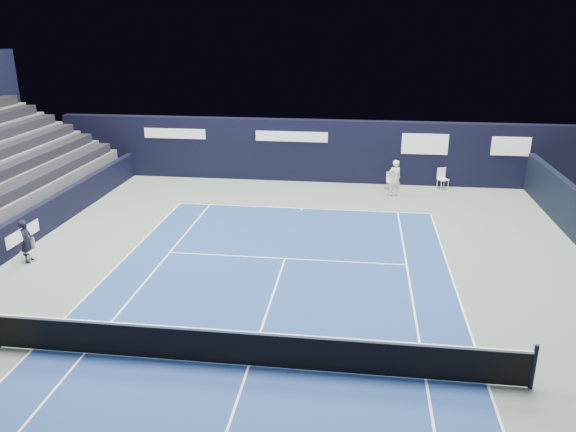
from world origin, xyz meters
The scene contains 11 objects.
ground centered at (0.00, 2.00, 0.00)m, with size 48.00×48.00×0.00m, color #596A60.
court_surface centered at (0.00, 0.00, 0.00)m, with size 10.97×23.77×0.01m, color navy.
folding_chair_back_a centered at (3.91, 15.51, 0.55)m, with size 0.39×0.41×0.82m.
folding_chair_back_b centered at (6.41, 15.85, 0.58)m, with size 0.59×0.58×1.02m.
line_judge_chair centered at (-8.60, 5.12, 0.47)m, with size 0.38×0.36×0.83m.
line_judge centered at (-8.60, 5.06, 0.74)m, with size 0.54×0.36×1.48m, color black.
court_markings centered at (0.00, 0.00, 0.01)m, with size 11.03×23.83×0.00m.
tennis_net centered at (0.00, 0.00, 0.51)m, with size 12.90×0.10×1.10m.
back_sponsor_wall centered at (0.01, 16.50, 1.55)m, with size 26.00×0.63×3.10m.
side_barrier_left centered at (-9.50, 5.97, 0.60)m, with size 0.33×22.00×1.20m.
tennis_player centered at (4.04, 14.34, 0.86)m, with size 0.74×0.93×1.71m.
Camera 1 is at (2.40, -11.16, 7.77)m, focal length 35.00 mm.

